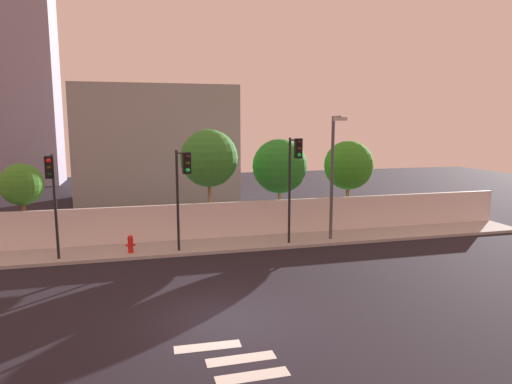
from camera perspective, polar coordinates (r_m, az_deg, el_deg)
ground_plane at (r=14.51m, az=-4.25°, el=-15.69°), size 80.00×80.00×0.00m
sidewalk at (r=22.14m, az=-8.07°, el=-6.85°), size 36.00×2.40×0.15m
perimeter_wall at (r=23.15m, az=-8.48°, el=-3.68°), size 36.00×0.18×1.80m
traffic_light_left at (r=19.98m, az=-9.20°, el=1.55°), size 0.54×1.76×4.60m
traffic_light_center at (r=21.28m, az=4.77°, el=2.95°), size 0.34×1.36×5.12m
traffic_light_right at (r=20.46m, az=-24.15°, el=0.82°), size 0.35×1.27×4.51m
street_lamp_curbside at (r=22.55m, az=9.64°, el=3.12°), size 0.86×2.02×6.13m
fire_hydrant at (r=21.45m, az=-15.43°, el=-6.21°), size 0.44×0.26×0.80m
roadside_tree_leftmost at (r=24.12m, az=-27.26°, el=0.79°), size 1.99×1.99×4.09m
roadside_tree_midleft at (r=23.67m, az=-5.90°, el=4.20°), size 2.98×2.98×5.64m
roadside_tree_midright at (r=24.57m, az=2.98°, el=3.23°), size 2.94×2.94×5.12m
roadside_tree_rightmost at (r=26.07m, az=11.51°, el=3.28°), size 2.75×2.75×4.98m
low_building_distant at (r=36.57m, az=-12.28°, el=5.99°), size 12.03×6.00×8.72m
tower_on_skyline at (r=50.33m, az=-28.15°, el=16.63°), size 7.18×5.00×27.52m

